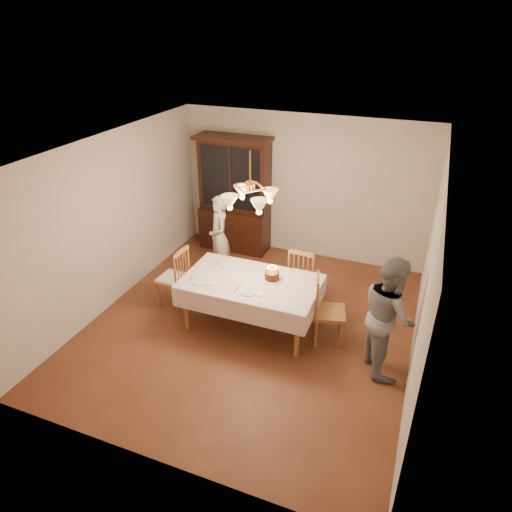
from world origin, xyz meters
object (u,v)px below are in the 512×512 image
at_px(dining_table, 251,285).
at_px(elderly_woman, 219,237).
at_px(chair_far_side, 304,279).
at_px(china_hutch, 235,197).
at_px(birthday_cake, 272,276).

relative_size(dining_table, elderly_woman, 1.31).
distance_m(dining_table, chair_far_side, 1.03).
xyz_separation_m(china_hutch, birthday_cake, (1.50, -2.12, -0.23)).
height_order(dining_table, chair_far_side, chair_far_side).
distance_m(china_hutch, birthday_cake, 2.60).
bearing_deg(chair_far_side, elderly_woman, 167.79).
distance_m(elderly_woman, birthday_cake, 1.68).
xyz_separation_m(dining_table, chair_far_side, (0.54, 0.84, -0.24)).
distance_m(china_hutch, elderly_woman, 1.13).
relative_size(dining_table, chair_far_side, 1.90).
bearing_deg(elderly_woman, birthday_cake, 13.25).
bearing_deg(chair_far_side, dining_table, -122.96).
bearing_deg(birthday_cake, chair_far_side, 68.37).
relative_size(chair_far_side, elderly_woman, 0.69).
bearing_deg(birthday_cake, dining_table, -153.02).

